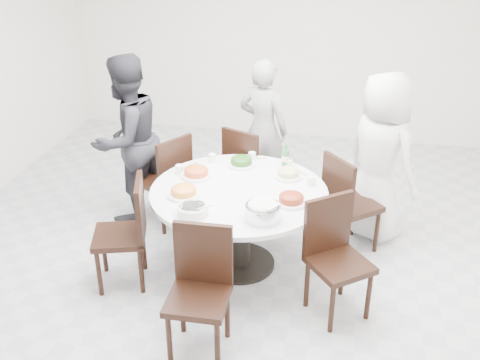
% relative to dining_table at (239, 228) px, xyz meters
% --- Properties ---
extents(floor, '(6.00, 6.00, 0.01)m').
position_rel_dining_table_xyz_m(floor, '(0.04, 0.25, -0.38)').
color(floor, '#B9B9BE').
rests_on(floor, ground).
extents(wall_back, '(6.00, 0.01, 2.80)m').
position_rel_dining_table_xyz_m(wall_back, '(0.04, 3.25, 1.02)').
color(wall_back, white).
rests_on(wall_back, ground).
extents(dining_table, '(1.50, 1.50, 0.75)m').
position_rel_dining_table_xyz_m(dining_table, '(0.00, 0.00, 0.00)').
color(dining_table, white).
rests_on(dining_table, floor).
extents(chair_ne, '(0.59, 0.59, 0.95)m').
position_rel_dining_table_xyz_m(chair_ne, '(0.96, 0.48, 0.10)').
color(chair_ne, black).
rests_on(chair_ne, floor).
extents(chair_n, '(0.56, 0.56, 0.95)m').
position_rel_dining_table_xyz_m(chair_n, '(-0.08, 1.00, 0.10)').
color(chair_n, black).
rests_on(chair_n, floor).
extents(chair_nw, '(0.58, 0.58, 0.95)m').
position_rel_dining_table_xyz_m(chair_nw, '(-0.88, 0.60, 0.10)').
color(chair_nw, black).
rests_on(chair_nw, floor).
extents(chair_sw, '(0.52, 0.52, 0.95)m').
position_rel_dining_table_xyz_m(chair_sw, '(-0.92, -0.44, 0.10)').
color(chair_sw, black).
rests_on(chair_sw, floor).
extents(chair_s, '(0.43, 0.43, 0.95)m').
position_rel_dining_table_xyz_m(chair_s, '(-0.06, -1.11, 0.10)').
color(chair_s, black).
rests_on(chair_s, floor).
extents(chair_se, '(0.59, 0.59, 0.95)m').
position_rel_dining_table_xyz_m(chair_se, '(0.88, -0.49, 0.10)').
color(chair_se, black).
rests_on(chair_se, floor).
extents(diner_right, '(0.92, 0.92, 1.61)m').
position_rel_dining_table_xyz_m(diner_right, '(1.17, 0.78, 0.43)').
color(diner_right, silver).
rests_on(diner_right, floor).
extents(diner_middle, '(0.63, 0.51, 1.51)m').
position_rel_dining_table_xyz_m(diner_middle, '(-0.03, 1.42, 0.38)').
color(diner_middle, black).
rests_on(diner_middle, floor).
extents(diner_left, '(0.92, 1.01, 1.68)m').
position_rel_dining_table_xyz_m(diner_left, '(-1.25, 0.67, 0.46)').
color(diner_left, '#222227').
rests_on(diner_left, floor).
extents(dish_greens, '(0.25, 0.25, 0.07)m').
position_rel_dining_table_xyz_m(dish_greens, '(-0.07, 0.48, 0.41)').
color(dish_greens, white).
rests_on(dish_greens, dining_table).
extents(dish_pale, '(0.24, 0.24, 0.06)m').
position_rel_dining_table_xyz_m(dish_pale, '(0.38, 0.32, 0.41)').
color(dish_pale, white).
rests_on(dish_pale, dining_table).
extents(dish_orange, '(0.27, 0.27, 0.07)m').
position_rel_dining_table_xyz_m(dish_orange, '(-0.42, 0.18, 0.41)').
color(dish_orange, white).
rests_on(dish_orange, dining_table).
extents(dish_redbrown, '(0.26, 0.26, 0.06)m').
position_rel_dining_table_xyz_m(dish_redbrown, '(0.46, -0.15, 0.41)').
color(dish_redbrown, white).
rests_on(dish_redbrown, dining_table).
extents(dish_tofu, '(0.27, 0.27, 0.07)m').
position_rel_dining_table_xyz_m(dish_tofu, '(-0.42, -0.20, 0.41)').
color(dish_tofu, white).
rests_on(dish_tofu, dining_table).
extents(rice_bowl, '(0.27, 0.27, 0.12)m').
position_rel_dining_table_xyz_m(rice_bowl, '(0.27, -0.43, 0.43)').
color(rice_bowl, silver).
rests_on(rice_bowl, dining_table).
extents(soup_bowl, '(0.24, 0.24, 0.07)m').
position_rel_dining_table_xyz_m(soup_bowl, '(-0.27, -0.47, 0.41)').
color(soup_bowl, white).
rests_on(soup_bowl, dining_table).
extents(beverage_bottle, '(0.07, 0.07, 0.23)m').
position_rel_dining_table_xyz_m(beverage_bottle, '(0.33, 0.51, 0.49)').
color(beverage_bottle, '#2E733D').
rests_on(beverage_bottle, dining_table).
extents(tea_cups, '(0.07, 0.07, 0.08)m').
position_rel_dining_table_xyz_m(tea_cups, '(0.03, 0.58, 0.42)').
color(tea_cups, white).
rests_on(tea_cups, dining_table).
extents(chopsticks, '(0.24, 0.04, 0.01)m').
position_rel_dining_table_xyz_m(chopsticks, '(0.01, 0.69, 0.38)').
color(chopsticks, tan).
rests_on(chopsticks, dining_table).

